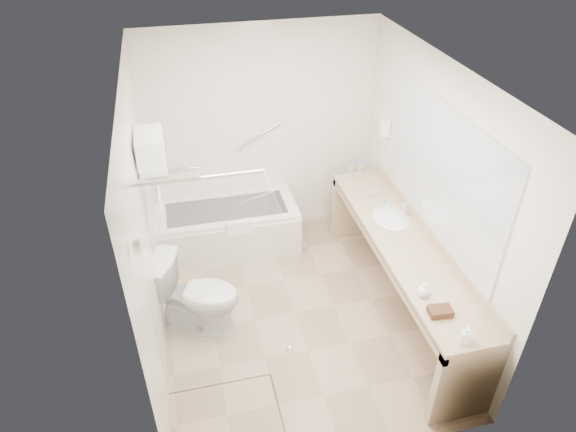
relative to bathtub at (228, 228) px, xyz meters
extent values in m
plane|color=tan|center=(0.50, -1.24, -0.28)|extent=(3.20, 3.20, 0.00)
cube|color=silver|center=(0.50, -1.24, 2.22)|extent=(2.60, 3.20, 0.10)
cube|color=beige|center=(0.50, 0.36, 0.97)|extent=(2.60, 0.10, 2.50)
cube|color=beige|center=(0.50, -2.84, 0.97)|extent=(2.60, 0.10, 2.50)
cube|color=beige|center=(-0.80, -1.24, 0.97)|extent=(0.10, 3.20, 2.50)
cube|color=beige|center=(1.80, -1.24, 0.97)|extent=(0.10, 3.20, 2.50)
cube|color=silver|center=(0.00, 0.01, 0.00)|extent=(1.60, 0.70, 0.55)
cube|color=silver|center=(0.00, -0.35, -0.03)|extent=(1.60, 0.02, 0.50)
cube|color=white|center=(0.10, -0.34, 0.22)|extent=(0.28, 0.06, 0.18)
cylinder|color=silver|center=(-0.45, 0.32, 0.67)|extent=(0.40, 0.03, 0.03)
cylinder|color=silver|center=(0.45, 0.32, 0.97)|extent=(0.53, 0.03, 0.33)
cube|color=silver|center=(-0.35, -1.94, 0.77)|extent=(0.90, 0.01, 2.10)
cube|color=silver|center=(0.10, -2.39, 0.77)|extent=(0.02, 0.90, 2.10)
cylinder|color=silver|center=(-0.35, -1.94, 1.82)|extent=(0.90, 0.02, 0.02)
sphere|color=silver|center=(0.13, -2.54, 0.72)|extent=(0.05, 0.05, 0.05)
cylinder|color=silver|center=(-0.75, -2.39, 1.67)|extent=(0.04, 0.10, 0.10)
cube|color=silver|center=(-0.67, -0.89, 1.42)|extent=(0.24, 0.55, 0.02)
cylinder|color=silver|center=(-0.67, -0.89, 1.20)|extent=(0.02, 0.55, 0.02)
cube|color=white|center=(-0.67, -0.89, 1.04)|extent=(0.03, 0.42, 0.32)
cube|color=white|center=(-0.67, -0.89, 1.48)|extent=(0.22, 0.40, 0.08)
cube|color=white|center=(-0.67, -0.89, 1.57)|extent=(0.22, 0.40, 0.08)
cube|color=white|center=(-0.67, -0.89, 1.65)|extent=(0.22, 0.40, 0.08)
cube|color=tan|center=(1.52, -1.39, 0.55)|extent=(0.55, 2.70, 0.05)
cube|color=tan|center=(1.78, -1.39, 0.62)|extent=(0.03, 2.70, 0.10)
cube|color=tan|center=(1.27, -1.39, 0.49)|extent=(0.04, 2.70, 0.08)
cube|color=tan|center=(1.52, -2.70, 0.12)|extent=(0.55, 0.08, 0.80)
cube|color=tan|center=(1.52, -0.08, 0.12)|extent=(0.55, 0.08, 0.80)
ellipsoid|color=silver|center=(1.55, -0.99, 0.54)|extent=(0.40, 0.52, 0.14)
cylinder|color=silver|center=(1.70, -0.99, 0.65)|extent=(0.03, 0.03, 0.14)
cube|color=silver|center=(1.79, -1.39, 1.27)|extent=(0.02, 2.00, 1.20)
cube|color=white|center=(1.75, -0.19, 1.17)|extent=(0.08, 0.10, 0.18)
imported|color=silver|center=(-0.45, -1.19, 0.13)|extent=(0.94, 0.73, 0.81)
cube|color=#4C291B|center=(1.40, -2.34, 0.61)|extent=(0.19, 0.14, 0.06)
imported|color=white|center=(1.45, -2.64, 0.61)|extent=(0.12, 0.17, 0.07)
imported|color=white|center=(1.37, -2.11, 0.63)|extent=(0.13, 0.15, 0.10)
cylinder|color=silver|center=(1.49, -0.95, 0.66)|extent=(0.06, 0.06, 0.17)
cylinder|color=blue|center=(1.49, -0.95, 0.75)|extent=(0.03, 0.03, 0.02)
cylinder|color=silver|center=(1.52, -0.15, 0.67)|extent=(0.07, 0.07, 0.19)
cylinder|color=blue|center=(1.52, -0.15, 0.78)|extent=(0.04, 0.04, 0.03)
cylinder|color=silver|center=(1.42, -0.14, 0.66)|extent=(0.06, 0.06, 0.18)
cylinder|color=blue|center=(1.42, -0.14, 0.76)|extent=(0.03, 0.03, 0.03)
cylinder|color=silver|center=(1.51, -0.84, 0.61)|extent=(0.07, 0.07, 0.08)
cylinder|color=silver|center=(1.52, -0.59, 0.62)|extent=(0.10, 0.10, 0.10)
camera|label=1|loc=(-0.43, -4.89, 3.52)|focal=32.00mm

